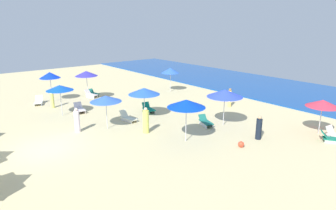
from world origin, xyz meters
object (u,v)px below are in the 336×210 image
umbrella_7 (50,75)px  lounge_chair_3_1 (332,138)px  lounge_chair_5_1 (128,118)px  umbrella_1 (186,103)px  lounge_chair_6_0 (80,109)px  lounge_chair_5_0 (148,109)px  umbrella_6 (60,88)px  umbrella_8 (86,74)px  umbrella_2 (106,99)px  lounge_chair_8_0 (93,93)px  beachgoer_0 (77,121)px  beachgoer_3 (146,121)px  beachgoer_4 (230,98)px  beach_ball_0 (241,144)px  umbrella_3 (323,103)px  lounge_chair_8_1 (91,95)px  beachgoer_1 (52,98)px  umbrella_0 (225,93)px  lounge_chair_0_0 (206,122)px  umbrella_4 (170,70)px  umbrella_5 (144,91)px  lounge_chair_7_0 (39,102)px  beachgoer_2 (259,128)px

umbrella_7 → lounge_chair_3_1: bearing=26.4°
lounge_chair_5_1 → umbrella_1: bearing=-91.1°
umbrella_1 → lounge_chair_6_0: size_ratio=1.93×
lounge_chair_5_0 → umbrella_6: 6.97m
umbrella_6 → lounge_chair_5_0: bearing=58.4°
lounge_chair_6_0 → umbrella_8: bearing=62.5°
umbrella_2 → lounge_chair_8_0: bearing=160.2°
umbrella_6 → umbrella_7: umbrella_7 is taller
umbrella_7 → lounge_chair_8_0: size_ratio=2.10×
lounge_chair_6_0 → lounge_chair_3_1: bearing=-51.9°
beachgoer_0 → beachgoer_3: beachgoer_3 is taller
lounge_chair_5_0 → beachgoer_4: 7.03m
lounge_chair_3_1 → lounge_chair_6_0: 18.09m
lounge_chair_8_0 → beach_ball_0: size_ratio=3.65×
umbrella_3 → lounge_chair_6_0: (-14.32, -10.11, -1.79)m
umbrella_1 → umbrella_7: 14.77m
umbrella_7 → beachgoer_3: bearing=10.4°
umbrella_1 → beachgoer_4: 8.74m
lounge_chair_8_1 → beachgoer_4: beachgoer_4 is taller
beachgoer_3 → lounge_chair_5_0: bearing=137.9°
lounge_chair_5_0 → umbrella_8: (-6.66, -2.13, 2.21)m
umbrella_8 → beachgoer_3: size_ratio=1.58×
umbrella_2 → lounge_chair_8_0: 9.90m
beachgoer_4 → beach_ball_0: bearing=-172.2°
lounge_chair_5_1 → umbrella_6: bearing=118.9°
umbrella_1 → lounge_chair_3_1: size_ratio=1.75×
umbrella_1 → lounge_chair_8_0: 14.28m
umbrella_3 → beachgoer_4: bearing=176.3°
beachgoer_0 → beachgoer_1: beachgoer_1 is taller
beachgoer_4 → beach_ball_0: size_ratio=4.57×
beach_ball_0 → beachgoer_1: bearing=-159.2°
umbrella_0 → umbrella_8: bearing=-160.2°
umbrella_8 → beach_ball_0: umbrella_8 is taller
umbrella_6 → beachgoer_1: umbrella_6 is taller
umbrella_2 → beachgoer_0: bearing=-111.2°
lounge_chair_0_0 → lounge_chair_5_1: bearing=150.6°
umbrella_4 → umbrella_5: size_ratio=1.05×
beachgoer_0 → lounge_chair_7_0: bearing=73.7°
lounge_chair_8_1 → umbrella_4: bearing=-40.8°
umbrella_0 → lounge_chair_8_0: umbrella_0 is taller
lounge_chair_7_0 → beachgoer_2: 18.79m
lounge_chair_7_0 → lounge_chair_8_0: size_ratio=1.11×
umbrella_3 → lounge_chair_8_1: size_ratio=1.62×
umbrella_8 → lounge_chair_8_0: (-1.17, 1.06, -2.25)m
umbrella_5 → beachgoer_4: (2.18, 7.29, -1.27)m
lounge_chair_5_0 → beachgoer_3: 4.56m
beachgoer_2 → beachgoer_3: (-5.27, -4.79, 0.09)m
beachgoer_4 → beachgoer_3: bearing=147.0°
umbrella_0 → umbrella_3: 6.13m
lounge_chair_6_0 → lounge_chair_8_0: lounge_chair_6_0 is taller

